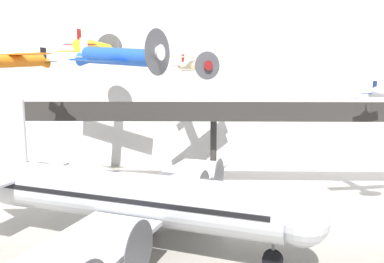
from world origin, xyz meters
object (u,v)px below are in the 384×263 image
(suspended_plane_blue_trainer, at_px, (119,57))
(suspended_plane_yellow_lowwing, at_px, (95,47))
(airliner_silver_main, at_px, (129,198))
(suspended_plane_orange_highwing, at_px, (16,60))
(suspended_plane_cream_biplane, at_px, (194,65))

(suspended_plane_blue_trainer, bearing_deg, suspended_plane_yellow_lowwing, 135.56)
(suspended_plane_blue_trainer, distance_m, suspended_plane_yellow_lowwing, 18.63)
(airliner_silver_main, bearing_deg, suspended_plane_blue_trainer, -85.31)
(suspended_plane_orange_highwing, distance_m, suspended_plane_cream_biplane, 18.19)
(suspended_plane_yellow_lowwing, bearing_deg, suspended_plane_orange_highwing, 170.33)
(airliner_silver_main, distance_m, suspended_plane_blue_trainer, 9.84)
(suspended_plane_blue_trainer, distance_m, suspended_plane_cream_biplane, 18.28)
(suspended_plane_yellow_lowwing, xyz_separation_m, suspended_plane_cream_biplane, (10.95, 0.27, -1.92))
(suspended_plane_orange_highwing, height_order, suspended_plane_cream_biplane, suspended_plane_orange_highwing)
(airliner_silver_main, relative_size, suspended_plane_yellow_lowwing, 3.25)
(suspended_plane_cream_biplane, bearing_deg, suspended_plane_yellow_lowwing, -116.37)
(suspended_plane_orange_highwing, relative_size, suspended_plane_cream_biplane, 0.96)
(suspended_plane_cream_biplane, bearing_deg, suspended_plane_blue_trainer, -42.36)
(airliner_silver_main, relative_size, suspended_plane_orange_highwing, 4.12)
(suspended_plane_cream_biplane, bearing_deg, suspended_plane_orange_highwing, -82.65)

